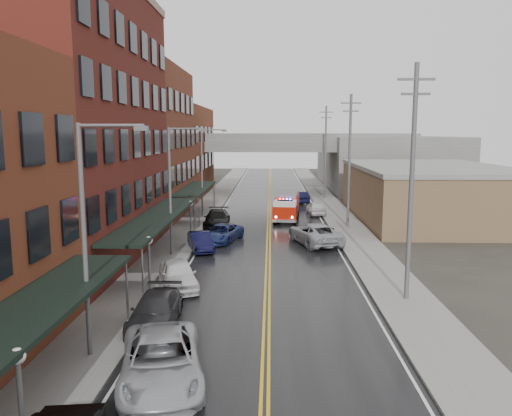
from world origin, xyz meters
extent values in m
cube|color=black|center=(0.00, 30.00, 0.01)|extent=(11.00, 160.00, 0.02)
cube|color=slate|center=(-7.30, 30.00, 0.07)|extent=(3.00, 160.00, 0.15)
cube|color=slate|center=(7.30, 30.00, 0.07)|extent=(3.00, 160.00, 0.15)
cube|color=gray|center=(-5.65, 30.00, 0.07)|extent=(0.30, 160.00, 0.15)
cube|color=gray|center=(5.65, 30.00, 0.07)|extent=(0.30, 160.00, 0.15)
cube|color=#572117|center=(-13.30, 23.00, 9.00)|extent=(9.00, 20.00, 18.00)
cube|color=maroon|center=(-13.30, 40.50, 7.50)|extent=(9.00, 15.00, 15.00)
cube|color=brown|center=(-13.30, 58.00, 6.00)|extent=(9.00, 20.00, 12.00)
cube|color=#826546|center=(16.00, 40.00, 2.50)|extent=(14.00, 22.00, 5.00)
cube|color=slate|center=(18.00, 70.00, 4.00)|extent=(18.00, 30.00, 8.00)
cube|color=black|center=(-7.50, 4.00, 3.00)|extent=(2.60, 16.00, 0.18)
cylinder|color=slate|center=(-6.35, 11.60, 1.50)|extent=(0.10, 0.10, 3.00)
cube|color=black|center=(-7.50, 23.00, 3.00)|extent=(2.60, 18.00, 0.18)
cylinder|color=slate|center=(-6.35, 14.40, 1.50)|extent=(0.10, 0.10, 3.00)
cylinder|color=slate|center=(-6.35, 31.60, 1.50)|extent=(0.10, 0.10, 3.00)
cube|color=black|center=(-7.50, 40.50, 3.00)|extent=(2.60, 13.00, 0.18)
cylinder|color=slate|center=(-6.35, 34.40, 1.50)|extent=(0.10, 0.10, 3.00)
cylinder|color=slate|center=(-6.35, 46.60, 1.50)|extent=(0.10, 0.10, 3.00)
cylinder|color=#59595B|center=(-6.40, 2.00, 1.40)|extent=(0.14, 0.14, 2.80)
sphere|color=silver|center=(-6.40, 2.00, 2.90)|extent=(0.44, 0.44, 0.44)
cylinder|color=#59595B|center=(-6.40, 16.00, 1.40)|extent=(0.14, 0.14, 2.80)
sphere|color=silver|center=(-6.40, 16.00, 2.90)|extent=(0.44, 0.44, 0.44)
cylinder|color=#59595B|center=(-6.40, 30.00, 1.40)|extent=(0.14, 0.14, 2.80)
sphere|color=silver|center=(-6.40, 30.00, 2.90)|extent=(0.44, 0.44, 0.44)
cylinder|color=#59595B|center=(-6.80, 8.00, 4.50)|extent=(0.18, 0.18, 9.00)
cylinder|color=#59595B|center=(-5.60, 8.00, 8.90)|extent=(2.40, 0.12, 0.12)
cube|color=#59595B|center=(-4.50, 8.00, 8.80)|extent=(0.50, 0.22, 0.18)
cylinder|color=#59595B|center=(-6.80, 24.00, 4.50)|extent=(0.18, 0.18, 9.00)
cylinder|color=#59595B|center=(-5.60, 24.00, 8.90)|extent=(2.40, 0.12, 0.12)
cube|color=#59595B|center=(-4.50, 24.00, 8.80)|extent=(0.50, 0.22, 0.18)
cylinder|color=#59595B|center=(-6.80, 40.00, 4.50)|extent=(0.18, 0.18, 9.00)
cylinder|color=#59595B|center=(-5.60, 40.00, 8.90)|extent=(2.40, 0.12, 0.12)
cube|color=#59595B|center=(-4.50, 40.00, 8.80)|extent=(0.50, 0.22, 0.18)
cylinder|color=#59595B|center=(7.20, 15.00, 6.00)|extent=(0.24, 0.24, 12.00)
cube|color=#59595B|center=(7.20, 15.00, 11.20)|extent=(1.80, 0.12, 0.12)
cube|color=#59595B|center=(7.20, 15.00, 10.50)|extent=(1.40, 0.12, 0.12)
cylinder|color=#59595B|center=(7.20, 35.00, 6.00)|extent=(0.24, 0.24, 12.00)
cube|color=#59595B|center=(7.20, 35.00, 11.20)|extent=(1.80, 0.12, 0.12)
cube|color=#59595B|center=(7.20, 35.00, 10.50)|extent=(1.40, 0.12, 0.12)
cylinder|color=#59595B|center=(7.20, 55.00, 6.00)|extent=(0.24, 0.24, 12.00)
cube|color=#59595B|center=(7.20, 55.00, 11.20)|extent=(1.80, 0.12, 0.12)
cube|color=#59595B|center=(7.20, 55.00, 10.50)|extent=(1.40, 0.12, 0.12)
cube|color=slate|center=(0.00, 62.00, 6.75)|extent=(40.00, 10.00, 1.50)
cube|color=slate|center=(-11.00, 62.00, 3.00)|extent=(1.60, 8.00, 6.00)
cube|color=slate|center=(11.00, 62.00, 3.00)|extent=(1.60, 8.00, 6.00)
cube|color=#B21808|center=(1.86, 40.30, 1.38)|extent=(2.69, 5.08, 1.86)
cube|color=#B21808|center=(1.52, 36.85, 1.11)|extent=(2.43, 2.51, 1.33)
cube|color=silver|center=(1.52, 36.85, 2.00)|extent=(2.31, 2.33, 0.44)
cube|color=black|center=(1.53, 37.03, 1.38)|extent=(2.37, 1.63, 0.71)
cube|color=slate|center=(1.86, 40.30, 2.44)|extent=(2.43, 4.70, 0.27)
cube|color=black|center=(1.52, 36.85, 2.29)|extent=(1.44, 0.39, 0.12)
sphere|color=#FF0C0C|center=(1.03, 36.90, 2.36)|extent=(0.18, 0.18, 0.18)
sphere|color=#1933FF|center=(2.00, 36.81, 2.36)|extent=(0.18, 0.18, 0.18)
cylinder|color=black|center=(0.54, 36.86, 0.44)|extent=(0.91, 0.40, 0.89)
cylinder|color=black|center=(2.48, 36.67, 0.44)|extent=(0.91, 0.40, 0.89)
cylinder|color=black|center=(0.84, 39.95, 0.44)|extent=(0.91, 0.40, 0.89)
cylinder|color=black|center=(2.78, 39.76, 0.44)|extent=(0.91, 0.40, 0.89)
cylinder|color=black|center=(1.06, 42.16, 0.44)|extent=(0.91, 0.40, 0.89)
cylinder|color=black|center=(3.00, 41.97, 0.44)|extent=(0.91, 0.40, 0.89)
imported|color=#A9ACB1|center=(-3.60, 6.13, 0.83)|extent=(3.92, 6.40, 1.66)
imported|color=#27272A|center=(-5.00, 11.30, 0.71)|extent=(2.10, 4.94, 1.42)
imported|color=silver|center=(-5.00, 16.80, 0.80)|extent=(3.22, 5.05, 1.60)
imported|color=black|center=(-5.00, 25.72, 0.69)|extent=(2.61, 4.43, 1.38)
imported|color=navy|center=(-3.74, 28.80, 0.69)|extent=(3.61, 5.42, 1.38)
imported|color=black|center=(-4.76, 34.80, 0.80)|extent=(2.44, 5.59, 1.60)
imported|color=#A1A4A9|center=(3.60, 28.20, 0.84)|extent=(4.46, 6.57, 1.67)
imported|color=#242427|center=(4.10, 29.80, 0.68)|extent=(3.17, 5.05, 1.36)
imported|color=silver|center=(4.94, 42.21, 0.74)|extent=(1.99, 4.41, 1.47)
imported|color=black|center=(3.68, 50.98, 0.72)|extent=(2.41, 4.58, 1.44)
camera|label=1|loc=(0.17, -10.02, 8.66)|focal=35.00mm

